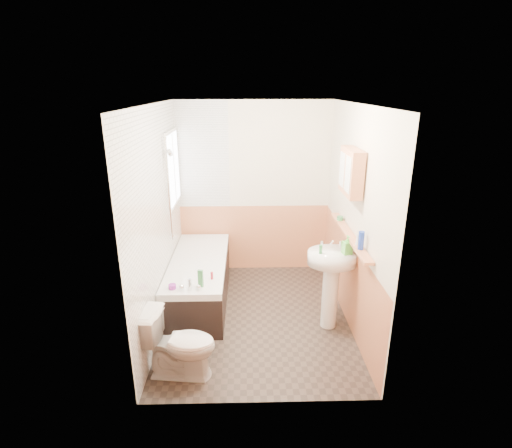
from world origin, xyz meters
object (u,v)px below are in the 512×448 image
object	(u,v)px
toilet	(180,344)
medicine_cabinet	(351,172)
bathtub	(199,279)
pine_shelf	(349,235)
sink	(331,274)

from	to	relation	value
toilet	medicine_cabinet	bearing A→B (deg)	-55.36
bathtub	toilet	world-z (taller)	bathtub
pine_shelf	medicine_cabinet	size ratio (longest dim) A/B	2.82
bathtub	medicine_cabinet	world-z (taller)	medicine_cabinet
toilet	sink	size ratio (longest dim) A/B	0.66
bathtub	toilet	size ratio (longest dim) A/B	2.61
bathtub	toilet	xyz separation A→B (m)	(-0.03, -1.44, 0.04)
sink	pine_shelf	xyz separation A→B (m)	(0.20, 0.11, 0.42)
pine_shelf	medicine_cabinet	world-z (taller)	medicine_cabinet
sink	bathtub	bearing A→B (deg)	153.10
toilet	pine_shelf	size ratio (longest dim) A/B	0.45
toilet	bathtub	bearing A→B (deg)	5.48
medicine_cabinet	sink	bearing A→B (deg)	-139.24
pine_shelf	toilet	bearing A→B (deg)	-153.30
bathtub	pine_shelf	distance (m)	2.01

